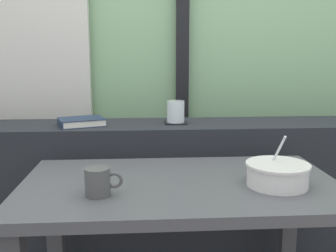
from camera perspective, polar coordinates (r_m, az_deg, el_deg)
name	(u,v)px	position (r m, az deg, el deg)	size (l,w,h in m)	color
outdoor_backdrop	(173,4)	(2.33, 0.78, 17.44)	(4.80, 0.08, 2.80)	#8EBC89
curtain_left_panel	(37,30)	(2.28, -18.76, 13.26)	(0.56, 0.06, 2.50)	silver
window_divider_post	(183,21)	(2.26, 2.16, 15.11)	(0.07, 0.05, 2.60)	black
dark_console_ledge	(182,206)	(1.90, 2.11, -11.63)	(2.80, 0.32, 0.81)	#23262B
breakfast_table	(180,217)	(1.34, 1.79, -13.27)	(1.05, 0.59, 0.71)	#414145
coaster_square	(176,123)	(1.78, 1.13, 0.49)	(0.10, 0.10, 0.01)	black
juice_glass	(176,113)	(1.78, 1.13, 2.00)	(0.08, 0.08, 0.10)	white
closed_book	(81,122)	(1.77, -12.63, 0.61)	(0.23, 0.20, 0.03)	#1E2D47
soup_bowl	(277,175)	(1.29, 15.77, -6.88)	(0.20, 0.20, 0.17)	silver
ceramic_mug	(98,182)	(1.18, -10.20, -8.07)	(0.11, 0.08, 0.08)	#4C4C4C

